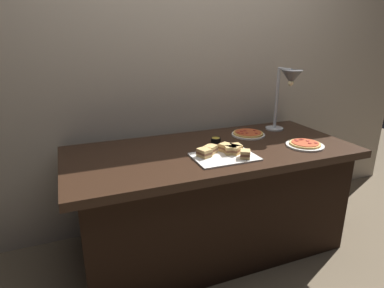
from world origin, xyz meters
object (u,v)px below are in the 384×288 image
Objects in this scene: heat_lamp at (288,84)px; sauce_cup_near at (216,140)px; pizza_plate_front at (248,134)px; pizza_plate_center at (305,144)px; sandwich_platter at (225,153)px.

sauce_cup_near is at bearing -179.44° from heat_lamp.
pizza_plate_center is at bearing -57.55° from pizza_plate_front.
sandwich_platter reaches higher than pizza_plate_center.
pizza_plate_front is 0.98× the size of pizza_plate_center.
sandwich_platter is at bearing -156.70° from heat_lamp.
pizza_plate_front and pizza_plate_center have the same top height.
heat_lamp is 0.46m from pizza_plate_front.
pizza_plate_center is at bearing -100.67° from heat_lamp.
heat_lamp is 1.94× the size of pizza_plate_center.
sauce_cup_near is at bearing 149.97° from pizza_plate_center.
pizza_plate_center is (-0.06, -0.31, -0.36)m from heat_lamp.
sauce_cup_near is (-0.52, 0.30, 0.00)m from pizza_plate_center.
heat_lamp reaches higher than pizza_plate_center.
heat_lamp reaches higher than pizza_plate_front.
sandwich_platter is 5.56× the size of sauce_cup_near.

